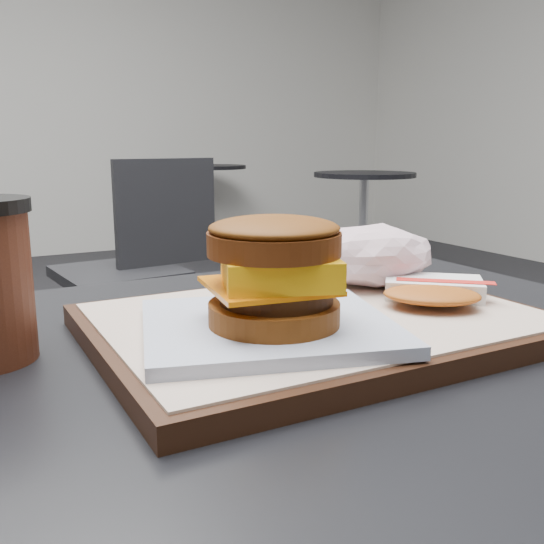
{
  "coord_description": "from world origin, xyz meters",
  "views": [
    {
      "loc": [
        -0.22,
        -0.42,
        0.93
      ],
      "look_at": [
        0.0,
        -0.01,
        0.83
      ],
      "focal_mm": 40.0,
      "sensor_mm": 36.0,
      "label": 1
    }
  ],
  "objects_px": {
    "serving_tray": "(317,324)",
    "breakfast_sandwich": "(273,286)",
    "crumpled_wrapper": "(370,255)",
    "hash_brown": "(433,291)",
    "neighbor_chair": "(136,259)"
  },
  "relations": [
    {
      "from": "crumpled_wrapper",
      "to": "breakfast_sandwich",
      "type": "bearing_deg",
      "value": -148.55
    },
    {
      "from": "serving_tray",
      "to": "hash_brown",
      "type": "relative_size",
      "value": 2.81
    },
    {
      "from": "serving_tray",
      "to": "breakfast_sandwich",
      "type": "distance_m",
      "value": 0.09
    },
    {
      "from": "breakfast_sandwich",
      "to": "neighbor_chair",
      "type": "height_order",
      "value": "breakfast_sandwich"
    },
    {
      "from": "serving_tray",
      "to": "breakfast_sandwich",
      "type": "relative_size",
      "value": 1.66
    },
    {
      "from": "neighbor_chair",
      "to": "breakfast_sandwich",
      "type": "bearing_deg",
      "value": -102.36
    },
    {
      "from": "crumpled_wrapper",
      "to": "serving_tray",
      "type": "bearing_deg",
      "value": -147.72
    },
    {
      "from": "serving_tray",
      "to": "breakfast_sandwich",
      "type": "bearing_deg",
      "value": -149.97
    },
    {
      "from": "hash_brown",
      "to": "neighbor_chair",
      "type": "relative_size",
      "value": 0.15
    },
    {
      "from": "serving_tray",
      "to": "breakfast_sandwich",
      "type": "xyz_separation_m",
      "value": [
        -0.06,
        -0.04,
        0.05
      ]
    },
    {
      "from": "crumpled_wrapper",
      "to": "hash_brown",
      "type": "bearing_deg",
      "value": -85.44
    },
    {
      "from": "breakfast_sandwich",
      "to": "hash_brown",
      "type": "distance_m",
      "value": 0.18
    },
    {
      "from": "serving_tray",
      "to": "breakfast_sandwich",
      "type": "height_order",
      "value": "breakfast_sandwich"
    },
    {
      "from": "breakfast_sandwich",
      "to": "crumpled_wrapper",
      "type": "relative_size",
      "value": 1.64
    },
    {
      "from": "neighbor_chair",
      "to": "serving_tray",
      "type": "bearing_deg",
      "value": -100.62
    }
  ]
}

